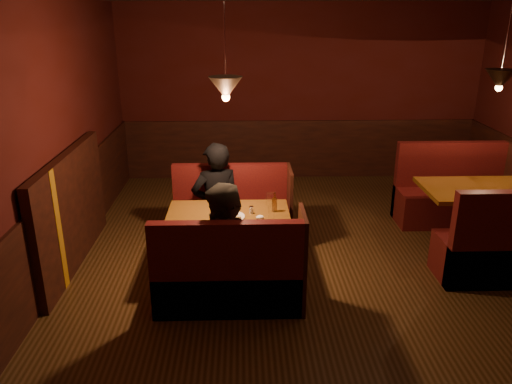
{
  "coord_description": "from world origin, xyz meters",
  "views": [
    {
      "loc": [
        -0.99,
        -4.86,
        2.78
      ],
      "look_at": [
        -0.84,
        0.12,
        0.95
      ],
      "focal_mm": 35.0,
      "sensor_mm": 36.0,
      "label": 1
    }
  ],
  "objects_px": {
    "main_bench_near": "(230,281)",
    "diner_a": "(216,182)",
    "main_table": "(230,227)",
    "second_table": "(480,203)",
    "diner_b": "(227,232)",
    "second_bench_far": "(452,197)",
    "main_bench_far": "(233,219)"
  },
  "relations": [
    {
      "from": "main_bench_near",
      "to": "diner_a",
      "type": "relative_size",
      "value": 0.87
    },
    {
      "from": "main_table",
      "to": "second_table",
      "type": "bearing_deg",
      "value": 10.09
    },
    {
      "from": "main_table",
      "to": "diner_a",
      "type": "distance_m",
      "value": 0.77
    },
    {
      "from": "diner_b",
      "to": "second_table",
      "type": "bearing_deg",
      "value": 45.76
    },
    {
      "from": "second_bench_far",
      "to": "diner_a",
      "type": "xyz_separation_m",
      "value": [
        -3.21,
        -0.67,
        0.49
      ]
    },
    {
      "from": "second_table",
      "to": "diner_b",
      "type": "distance_m",
      "value": 3.26
    },
    {
      "from": "second_table",
      "to": "second_bench_far",
      "type": "xyz_separation_m",
      "value": [
        0.03,
        0.82,
        -0.23
      ]
    },
    {
      "from": "second_table",
      "to": "second_bench_far",
      "type": "distance_m",
      "value": 0.86
    },
    {
      "from": "second_bench_far",
      "to": "main_table",
      "type": "bearing_deg",
      "value": -155.89
    },
    {
      "from": "main_bench_far",
      "to": "main_table",
      "type": "bearing_deg",
      "value": -91.21
    },
    {
      "from": "main_table",
      "to": "diner_b",
      "type": "height_order",
      "value": "diner_b"
    },
    {
      "from": "second_bench_far",
      "to": "diner_a",
      "type": "relative_size",
      "value": 0.91
    },
    {
      "from": "main_bench_near",
      "to": "second_table",
      "type": "xyz_separation_m",
      "value": [
        2.99,
        1.29,
        0.26
      ]
    },
    {
      "from": "main_bench_near",
      "to": "second_bench_far",
      "type": "distance_m",
      "value": 3.68
    },
    {
      "from": "diner_a",
      "to": "main_bench_far",
      "type": "bearing_deg",
      "value": -179.62
    },
    {
      "from": "main_bench_near",
      "to": "diner_a",
      "type": "xyz_separation_m",
      "value": [
        -0.19,
        1.44,
        0.52
      ]
    },
    {
      "from": "second_table",
      "to": "diner_b",
      "type": "bearing_deg",
      "value": -157.73
    },
    {
      "from": "main_bench_far",
      "to": "diner_a",
      "type": "bearing_deg",
      "value": -163.11
    },
    {
      "from": "main_table",
      "to": "main_bench_far",
      "type": "height_order",
      "value": "main_bench_far"
    },
    {
      "from": "second_table",
      "to": "diner_a",
      "type": "height_order",
      "value": "diner_a"
    },
    {
      "from": "second_table",
      "to": "main_bench_far",
      "type": "bearing_deg",
      "value": 175.88
    },
    {
      "from": "diner_a",
      "to": "second_bench_far",
      "type": "bearing_deg",
      "value": 175.24
    },
    {
      "from": "second_bench_far",
      "to": "diner_b",
      "type": "bearing_deg",
      "value": -145.92
    },
    {
      "from": "second_bench_far",
      "to": "diner_a",
      "type": "distance_m",
      "value": 3.32
    },
    {
      "from": "diner_b",
      "to": "main_table",
      "type": "bearing_deg",
      "value": 113.15
    },
    {
      "from": "main_bench_far",
      "to": "second_bench_far",
      "type": "distance_m",
      "value": 3.08
    },
    {
      "from": "main_bench_far",
      "to": "diner_a",
      "type": "relative_size",
      "value": 0.87
    },
    {
      "from": "main_bench_far",
      "to": "second_table",
      "type": "distance_m",
      "value": 3.01
    },
    {
      "from": "main_bench_far",
      "to": "main_bench_near",
      "type": "relative_size",
      "value": 1.0
    },
    {
      "from": "main_bench_far",
      "to": "diner_a",
      "type": "distance_m",
      "value": 0.56
    },
    {
      "from": "main_table",
      "to": "second_bench_far",
      "type": "distance_m",
      "value": 3.33
    },
    {
      "from": "main_bench_far",
      "to": "second_table",
      "type": "height_order",
      "value": "main_bench_far"
    }
  ]
}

